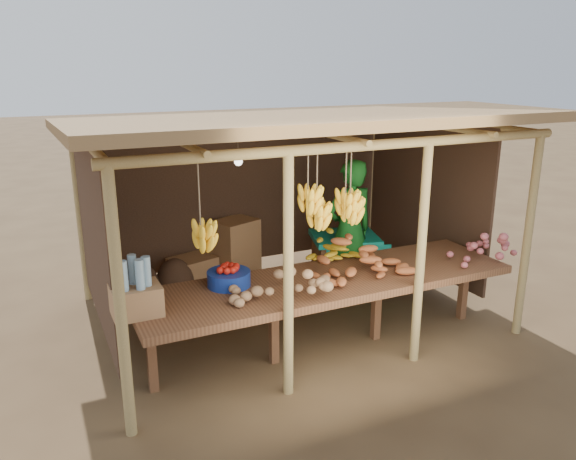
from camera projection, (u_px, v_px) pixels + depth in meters
name	position (u px, v px, depth m)	size (l,w,h in m)	color
ground	(288.00, 314.00, 6.69)	(60.00, 60.00, 0.00)	brown
stall_structure	(280.00, 154.00, 6.14)	(4.70, 3.50, 2.43)	tan
counter	(328.00, 284.00, 5.66)	(3.90, 1.05, 0.80)	brown
potato_heap	(286.00, 279.00, 5.12)	(0.97, 0.58, 0.37)	#A27853
sweet_potato_heap	(359.00, 258.00, 5.70)	(0.94, 0.56, 0.36)	#C76533
onion_heap	(482.00, 242.00, 6.18)	(0.88, 0.53, 0.36)	#CA6268
banana_pile	(334.00, 245.00, 6.11)	(0.54, 0.32, 0.34)	yellow
tomato_basin	(229.00, 277.00, 5.43)	(0.42, 0.42, 0.22)	navy
bottle_box	(136.00, 293.00, 4.77)	(0.42, 0.33, 0.52)	#A07047
vendor	(349.00, 231.00, 6.92)	(0.65, 0.43, 1.78)	#176820
tarp_crate	(344.00, 261.00, 7.31)	(0.99, 0.91, 0.98)	brown
carton_stack	(222.00, 258.00, 7.46)	(1.25, 0.59, 0.87)	#A07047
burlap_sacks	(158.00, 282.00, 6.95)	(0.90, 0.47, 0.64)	#482F21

